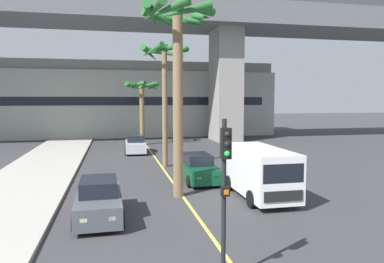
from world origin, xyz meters
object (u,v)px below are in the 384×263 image
at_px(car_queue_third, 135,145).
at_px(palm_tree_mid_median, 142,93).
at_px(delivery_van, 259,171).
at_px(traffic_light_median_near, 225,178).
at_px(palm_tree_far_median, 178,44).
at_px(car_queue_front, 198,169).
at_px(palm_tree_near_median, 165,66).
at_px(car_queue_second, 99,200).

height_order(car_queue_third, palm_tree_mid_median, palm_tree_mid_median).
distance_m(delivery_van, palm_tree_mid_median, 22.13).
relative_size(delivery_van, traffic_light_median_near, 1.25).
bearing_deg(palm_tree_far_median, car_queue_front, 60.49).
xyz_separation_m(car_queue_front, palm_tree_near_median, (-1.17, 4.90, 6.20)).
height_order(car_queue_front, car_queue_second, same).
height_order(palm_tree_near_median, palm_tree_far_median, palm_tree_far_median).
bearing_deg(palm_tree_far_median, car_queue_third, 94.47).
distance_m(traffic_light_median_near, palm_tree_near_median, 16.92).
bearing_deg(palm_tree_mid_median, palm_tree_far_median, -89.61).
xyz_separation_m(car_queue_front, traffic_light_median_near, (-1.98, -11.47, 1.99)).
bearing_deg(palm_tree_near_median, traffic_light_median_near, -92.83).
xyz_separation_m(delivery_van, palm_tree_mid_median, (-3.89, 21.41, 4.02)).
distance_m(palm_tree_near_median, palm_tree_mid_median, 12.67).
xyz_separation_m(traffic_light_median_near, palm_tree_near_median, (0.81, 16.37, 4.21)).
bearing_deg(car_queue_front, palm_tree_far_median, -119.51).
relative_size(traffic_light_median_near, palm_tree_near_median, 0.50).
relative_size(car_queue_third, delivery_van, 0.79).
distance_m(car_queue_second, palm_tree_far_median, 7.90).
height_order(delivery_van, palm_tree_near_median, palm_tree_near_median).
height_order(car_queue_second, car_queue_third, same).
distance_m(car_queue_third, traffic_light_median_near, 23.47).
xyz_separation_m(palm_tree_near_median, palm_tree_far_median, (-0.50, -7.87, 0.33)).
height_order(car_queue_front, traffic_light_median_near, traffic_light_median_near).
bearing_deg(car_queue_front, traffic_light_median_near, -99.81).
distance_m(palm_tree_mid_median, palm_tree_far_median, 20.51).
height_order(car_queue_front, palm_tree_near_median, palm_tree_near_median).
bearing_deg(car_queue_third, car_queue_second, -97.98).
relative_size(car_queue_front, car_queue_third, 1.00).
xyz_separation_m(car_queue_second, delivery_van, (7.36, 1.62, 0.57)).
relative_size(car_queue_third, traffic_light_median_near, 0.99).
height_order(palm_tree_mid_median, palm_tree_far_median, palm_tree_far_median).
bearing_deg(car_queue_second, palm_tree_near_median, 68.56).
relative_size(delivery_van, palm_tree_mid_median, 0.80).
bearing_deg(delivery_van, car_queue_third, 107.20).
height_order(delivery_van, palm_tree_far_median, palm_tree_far_median).
height_order(car_queue_front, delivery_van, delivery_van).
bearing_deg(car_queue_front, car_queue_second, -133.51).
bearing_deg(delivery_van, car_queue_front, 117.62).
bearing_deg(traffic_light_median_near, delivery_van, 61.67).
bearing_deg(traffic_light_median_near, palm_tree_far_median, 87.94).
xyz_separation_m(car_queue_front, car_queue_third, (-2.84, 11.90, 0.00)).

